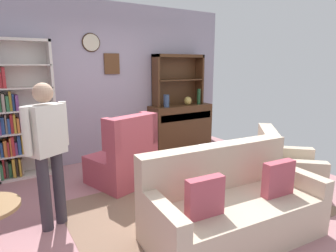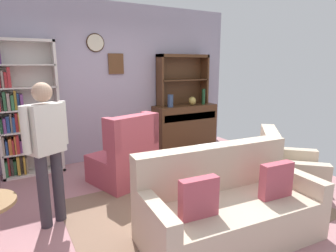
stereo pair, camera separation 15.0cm
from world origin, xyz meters
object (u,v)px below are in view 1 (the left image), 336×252
(vase_tall, at_px, (166,101))
(vase_round, at_px, (188,101))
(bookshelf, at_px, (18,115))
(bottle_wine, at_px, (199,96))
(armchair_floral, at_px, (285,171))
(coffee_table, at_px, (195,177))
(sideboard_hutch, at_px, (178,73))
(wingback_chair, at_px, (124,159))
(couch_floral, at_px, (231,207))
(person_reading, at_px, (48,146))
(book_stack, at_px, (198,171))
(sideboard, at_px, (180,125))

(vase_tall, relative_size, vase_round, 1.42)
(vase_tall, bearing_deg, bookshelf, 176.34)
(vase_tall, height_order, bottle_wine, bottle_wine)
(vase_tall, height_order, armchair_floral, vase_tall)
(coffee_table, bearing_deg, sideboard_hutch, 61.01)
(sideboard_hutch, xyz_separation_m, wingback_chair, (-1.71, -1.15, -1.18))
(vase_round, bearing_deg, bottle_wine, -4.95)
(couch_floral, relative_size, person_reading, 1.20)
(wingback_chair, height_order, coffee_table, wingback_chair)
(wingback_chair, relative_size, coffee_table, 1.31)
(bottle_wine, height_order, book_stack, bottle_wine)
(sideboard, relative_size, vase_tall, 5.39)
(sideboard, distance_m, person_reading, 3.29)
(sideboard_hutch, xyz_separation_m, coffee_table, (-1.20, -2.17, -1.21))
(sideboard_hutch, xyz_separation_m, couch_floral, (-1.31, -2.91, -1.25))
(sideboard, xyz_separation_m, coffee_table, (-1.20, -2.06, -0.16))
(vase_tall, height_order, person_reading, person_reading)
(couch_floral, bearing_deg, book_stack, 81.97)
(sideboard, distance_m, couch_floral, 3.10)
(coffee_table, distance_m, book_stack, 0.13)
(vase_tall, distance_m, book_stack, 2.28)
(sideboard, bearing_deg, bottle_wine, -12.89)
(wingback_chair, height_order, person_reading, person_reading)
(wingback_chair, bearing_deg, person_reading, -150.99)
(vase_tall, relative_size, person_reading, 0.15)
(sideboard_hutch, xyz_separation_m, vase_round, (0.13, -0.18, -0.55))
(bookshelf, height_order, bottle_wine, bookshelf)
(bookshelf, relative_size, couch_floral, 1.13)
(sideboard_hutch, bearing_deg, armchair_floral, -88.47)
(couch_floral, bearing_deg, wingback_chair, 103.00)
(sideboard_hutch, relative_size, couch_floral, 0.59)
(wingback_chair, relative_size, book_stack, 5.07)
(book_stack, bearing_deg, sideboard, 60.38)
(bookshelf, relative_size, sideboard_hutch, 1.91)
(person_reading, relative_size, coffee_table, 1.95)
(vase_tall, xyz_separation_m, couch_floral, (-0.92, -2.72, -0.73))
(vase_tall, distance_m, person_reading, 2.89)
(armchair_floral, bearing_deg, couch_floral, -165.06)
(sideboard_hutch, relative_size, armchair_floral, 1.02)
(bookshelf, distance_m, coffee_table, 2.82)
(sideboard, relative_size, person_reading, 0.83)
(book_stack, bearing_deg, vase_tall, 68.18)
(person_reading, bearing_deg, wingback_chair, 29.01)
(book_stack, bearing_deg, sideboard_hutch, 61.60)
(sideboard_hutch, bearing_deg, sideboard, -90.00)
(sideboard, height_order, wingback_chair, wingback_chair)
(armchair_floral, height_order, person_reading, person_reading)
(wingback_chair, bearing_deg, couch_floral, -77.00)
(sideboard_hutch, xyz_separation_m, book_stack, (-1.21, -2.24, -1.10))
(armchair_floral, height_order, book_stack, armchair_floral)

